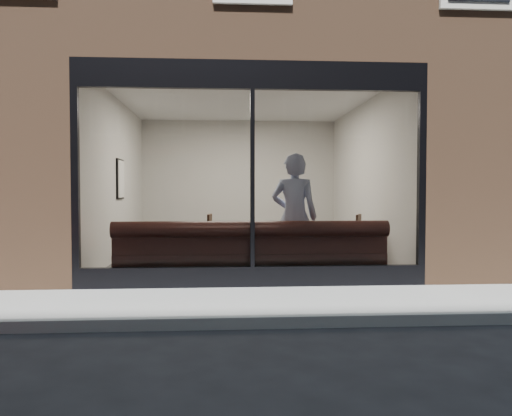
{
  "coord_description": "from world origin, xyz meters",
  "views": [
    {
      "loc": [
        -0.41,
        -4.99,
        1.38
      ],
      "look_at": [
        0.07,
        2.4,
        1.12
      ],
      "focal_mm": 35.0,
      "sensor_mm": 36.0,
      "label": 1
    }
  ],
  "objects": [
    {
      "name": "storefront_glass",
      "position": [
        0.0,
        2.02,
        1.55
      ],
      "size": [
        4.8,
        0.0,
        4.8
      ],
      "primitive_type": "plane",
      "rotation": [
        1.57,
        0.0,
        0.0
      ],
      "color": "white",
      "rests_on": "storefront_kick"
    },
    {
      "name": "storefront_header",
      "position": [
        0.0,
        2.05,
        3.0
      ],
      "size": [
        5.0,
        0.1,
        0.4
      ],
      "primitive_type": "cube",
      "color": "black",
      "rests_on": "host_building_upper"
    },
    {
      "name": "sidewalk_near",
      "position": [
        0.0,
        1.0,
        0.01
      ],
      "size": [
        40.0,
        2.0,
        0.01
      ],
      "primitive_type": "cube",
      "color": "gray",
      "rests_on": "ground"
    },
    {
      "name": "cafe_chair_right",
      "position": [
        1.85,
        3.91,
        0.24
      ],
      "size": [
        0.5,
        0.5,
        0.04
      ],
      "primitive_type": "cube",
      "rotation": [
        0.0,
        0.0,
        2.71
      ],
      "color": "black",
      "rests_on": "cafe_floor"
    },
    {
      "name": "wall_poster",
      "position": [
        -2.45,
        5.14,
        1.61
      ],
      "size": [
        0.02,
        0.55,
        0.74
      ],
      "primitive_type": "cube",
      "color": "white",
      "rests_on": "cafe_wall_left"
    },
    {
      "name": "host_building_backfill",
      "position": [
        0.0,
        11.0,
        1.6
      ],
      "size": [
        5.0,
        6.0,
        3.2
      ],
      "primitive_type": "cube",
      "color": "brown",
      "rests_on": "ground"
    },
    {
      "name": "cafe_wall_right",
      "position": [
        2.49,
        5.0,
        1.6
      ],
      "size": [
        0.0,
        6.0,
        6.0
      ],
      "primitive_type": "plane",
      "rotation": [
        1.57,
        0.0,
        -1.57
      ],
      "color": "beige",
      "rests_on": "ground"
    },
    {
      "name": "cafe_table_right",
      "position": [
        1.57,
        3.79,
        0.74
      ],
      "size": [
        0.78,
        0.78,
        0.04
      ],
      "primitive_type": "cube",
      "rotation": [
        0.0,
        0.0,
        -0.19
      ],
      "color": "black",
      "rests_on": "cafe_floor"
    },
    {
      "name": "host_building_pier_left",
      "position": [
        -3.75,
        8.0,
        1.6
      ],
      "size": [
        2.5,
        12.0,
        3.2
      ],
      "primitive_type": "cube",
      "color": "brown",
      "rests_on": "ground"
    },
    {
      "name": "banquette",
      "position": [
        0.0,
        2.45,
        0.23
      ],
      "size": [
        4.0,
        0.55,
        0.45
      ],
      "primitive_type": "cube",
      "color": "#321412",
      "rests_on": "cafe_floor"
    },
    {
      "name": "cafe_table_left",
      "position": [
        -1.6,
        3.01,
        0.74
      ],
      "size": [
        0.72,
        0.72,
        0.04
      ],
      "primitive_type": "cube",
      "rotation": [
        0.0,
        0.0,
        0.35
      ],
      "color": "black",
      "rests_on": "cafe_floor"
    },
    {
      "name": "cafe_wall_left",
      "position": [
        -2.49,
        5.0,
        1.6
      ],
      "size": [
        0.0,
        6.0,
        6.0
      ],
      "primitive_type": "plane",
      "rotation": [
        1.57,
        0.0,
        1.57
      ],
      "color": "beige",
      "rests_on": "ground"
    },
    {
      "name": "cafe_chair_left",
      "position": [
        -0.85,
        4.18,
        0.24
      ],
      "size": [
        0.45,
        0.45,
        0.04
      ],
      "primitive_type": "cube",
      "rotation": [
        0.0,
        0.0,
        3.04
      ],
      "color": "black",
      "rests_on": "cafe_floor"
    },
    {
      "name": "person",
      "position": [
        0.68,
        2.65,
        0.97
      ],
      "size": [
        0.8,
        0.63,
        1.95
      ],
      "primitive_type": "imported",
      "rotation": [
        0.0,
        0.0,
        2.89
      ],
      "color": "#A3B2DC",
      "rests_on": "cafe_floor"
    },
    {
      "name": "ground",
      "position": [
        0.0,
        0.0,
        0.0
      ],
      "size": [
        120.0,
        120.0,
        0.0
      ],
      "primitive_type": "plane",
      "color": "black",
      "rests_on": "ground"
    },
    {
      "name": "cafe_floor",
      "position": [
        0.0,
        5.0,
        0.02
      ],
      "size": [
        6.0,
        6.0,
        0.0
      ],
      "primitive_type": "plane",
      "color": "#2D2D30",
      "rests_on": "ground"
    },
    {
      "name": "storefront_kick",
      "position": [
        0.0,
        2.05,
        0.15
      ],
      "size": [
        5.0,
        0.1,
        0.3
      ],
      "primitive_type": "cube",
      "color": "black",
      "rests_on": "ground"
    },
    {
      "name": "cafe_wall_back",
      "position": [
        0.0,
        7.99,
        1.6
      ],
      "size": [
        5.0,
        0.0,
        5.0
      ],
      "primitive_type": "plane",
      "rotation": [
        1.57,
        0.0,
        0.0
      ],
      "color": "beige",
      "rests_on": "ground"
    },
    {
      "name": "storefront_mullion",
      "position": [
        0.0,
        2.05,
        1.55
      ],
      "size": [
        0.06,
        0.1,
        2.5
      ],
      "primitive_type": "cube",
      "color": "black",
      "rests_on": "storefront_kick"
    },
    {
      "name": "kerb_near",
      "position": [
        0.0,
        -0.05,
        0.06
      ],
      "size": [
        40.0,
        0.1,
        0.12
      ],
      "primitive_type": "cube",
      "color": "gray",
      "rests_on": "ground"
    },
    {
      "name": "cafe_ceiling",
      "position": [
        0.0,
        5.0,
        3.19
      ],
      "size": [
        6.0,
        6.0,
        0.0
      ],
      "primitive_type": "plane",
      "rotation": [
        3.14,
        0.0,
        0.0
      ],
      "color": "white",
      "rests_on": "host_building_upper"
    },
    {
      "name": "host_building_pier_right",
      "position": [
        3.75,
        8.0,
        1.6
      ],
      "size": [
        2.5,
        12.0,
        3.2
      ],
      "primitive_type": "cube",
      "color": "brown",
      "rests_on": "ground"
    }
  ]
}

